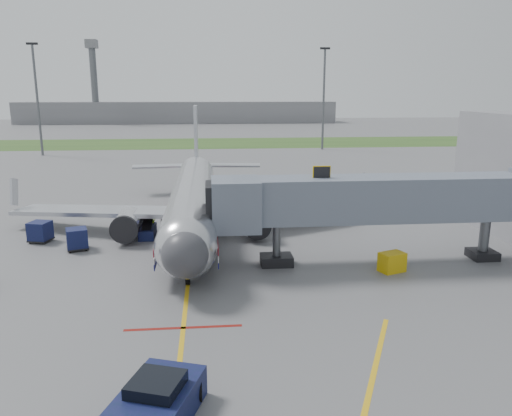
{
  "coord_description": "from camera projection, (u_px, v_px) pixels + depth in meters",
  "views": [
    {
      "loc": [
        1.53,
        -27.61,
        11.75
      ],
      "look_at": [
        4.93,
        8.81,
        3.2
      ],
      "focal_mm": 35.0,
      "sensor_mm": 36.0,
      "label": 1
    }
  ],
  "objects": [
    {
      "name": "ground",
      "position": [
        187.0,
        297.0,
        29.3
      ],
      "size": [
        400.0,
        400.0,
        0.0
      ],
      "primitive_type": "plane",
      "color": "#565659",
      "rests_on": "ground"
    },
    {
      "name": "grass_strip",
      "position": [
        203.0,
        143.0,
        116.56
      ],
      "size": [
        300.0,
        25.0,
        0.01
      ],
      "primitive_type": "cube",
      "color": "#2D4C1E",
      "rests_on": "ground"
    },
    {
      "name": "apron_markings",
      "position": [
        180.0,
        363.0,
        22.13
      ],
      "size": [
        21.52,
        50.0,
        0.01
      ],
      "color": "gold",
      "rests_on": "ground"
    },
    {
      "name": "airliner",
      "position": [
        193.0,
        199.0,
        43.48
      ],
      "size": [
        32.1,
        35.67,
        10.25
      ],
      "color": "silver",
      "rests_on": "ground"
    },
    {
      "name": "jet_bridge",
      "position": [
        376.0,
        200.0,
        34.3
      ],
      "size": [
        25.3,
        4.0,
        6.9
      ],
      "color": "slate",
      "rests_on": "ground"
    },
    {
      "name": "light_mast_left",
      "position": [
        37.0,
        97.0,
        92.01
      ],
      "size": [
        2.0,
        0.44,
        20.4
      ],
      "color": "#595B60",
      "rests_on": "ground"
    },
    {
      "name": "light_mast_right",
      "position": [
        324.0,
        97.0,
        101.83
      ],
      "size": [
        2.0,
        0.44,
        20.4
      ],
      "color": "#595B60",
      "rests_on": "ground"
    },
    {
      "name": "distant_terminal",
      "position": [
        179.0,
        112.0,
        192.31
      ],
      "size": [
        120.0,
        14.0,
        8.0
      ],
      "primitive_type": "cube",
      "color": "slate",
      "rests_on": "ground"
    },
    {
      "name": "control_tower",
      "position": [
        94.0,
        76.0,
        181.72
      ],
      "size": [
        4.0,
        4.0,
        30.0
      ],
      "color": "#595B60",
      "rests_on": "ground"
    },
    {
      "name": "pushback_tug",
      "position": [
        157.0,
        403.0,
        18.16
      ],
      "size": [
        3.63,
        4.6,
        1.68
      ],
      "color": "#0B1831",
      "rests_on": "ground"
    },
    {
      "name": "baggage_cart_a",
      "position": [
        77.0,
        239.0,
        37.85
      ],
      "size": [
        1.93,
        1.93,
        1.65
      ],
      "color": "#0B1831",
      "rests_on": "ground"
    },
    {
      "name": "baggage_cart_c",
      "position": [
        40.0,
        232.0,
        39.83
      ],
      "size": [
        1.88,
        1.88,
        1.65
      ],
      "color": "#0B1831",
      "rests_on": "ground"
    },
    {
      "name": "belt_loader",
      "position": [
        148.0,
        231.0,
        41.49
      ],
      "size": [
        1.3,
        3.85,
        1.87
      ],
      "color": "#0B1831",
      "rests_on": "ground"
    },
    {
      "name": "ground_power_cart",
      "position": [
        392.0,
        262.0,
        33.29
      ],
      "size": [
        1.91,
        1.59,
        1.3
      ],
      "color": "#C69E0B",
      "rests_on": "ground"
    },
    {
      "name": "ramp_worker",
      "position": [
        152.0,
        222.0,
        42.58
      ],
      "size": [
        0.76,
        0.74,
        1.76
      ],
      "primitive_type": "imported",
      "rotation": [
        0.0,
        0.0,
        0.73
      ],
      "color": "#ABE51B",
      "rests_on": "ground"
    }
  ]
}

